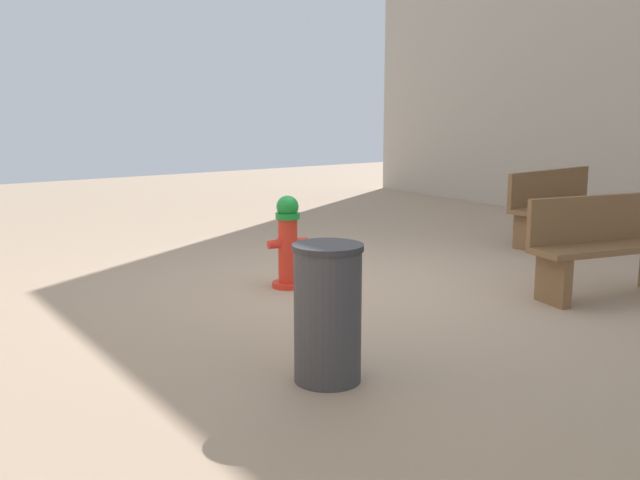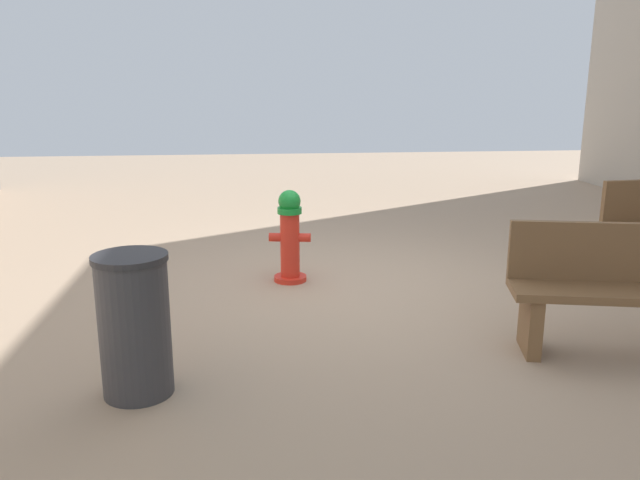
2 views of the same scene
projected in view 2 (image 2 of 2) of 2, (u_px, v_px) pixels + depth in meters
The scene contains 4 objects.
ground_plane at pixel (352, 285), 6.25m from camera, with size 23.40×23.40×0.00m, color tan.
fire_hydrant at pixel (290, 236), 6.29m from camera, with size 0.42×0.39×0.92m.
bench_far at pixel (622, 288), 4.61m from camera, with size 1.65×0.77×0.95m.
trash_bin at pixel (135, 325), 3.99m from camera, with size 0.47×0.47×0.92m.
Camera 2 is at (0.93, 5.88, 1.95)m, focal length 35.77 mm.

